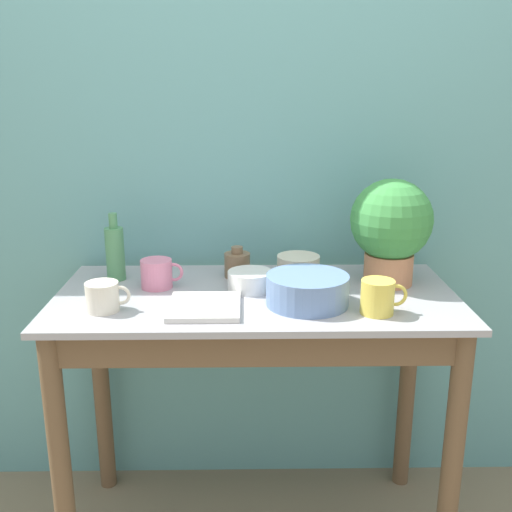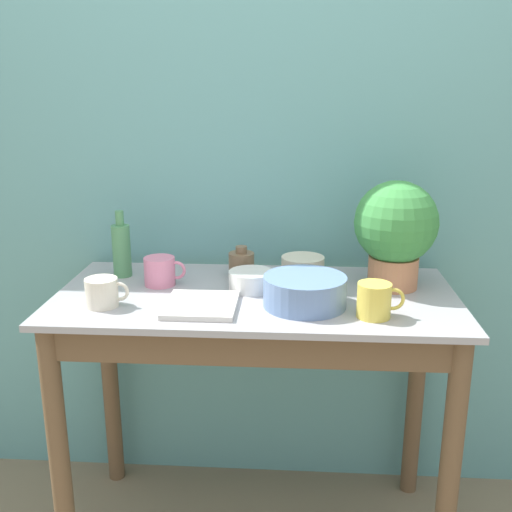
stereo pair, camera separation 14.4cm
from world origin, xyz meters
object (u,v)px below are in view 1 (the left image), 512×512
Objects in this scene: bowl_wash_large at (307,290)px; bottle_tall at (115,252)px; mug_pink at (157,274)px; bottle_short at (237,264)px; mug_yellow at (378,297)px; bowl_small_enamel_white at (250,280)px; tray_board at (205,307)px; bowl_small_cream at (298,266)px; potted_plant at (391,226)px; mug_cream at (103,297)px.

bottle_tall is (-0.61, 0.24, 0.05)m from bowl_wash_large.
bottle_short is at bearing 22.89° from mug_pink.
mug_yellow is at bearing -40.44° from bottle_short.
bowl_small_enamel_white reaches higher than tray_board.
bottle_tall reaches higher than bowl_small_cream.
bowl_small_cream is (-0.28, 0.08, -0.16)m from potted_plant.
bowl_small_cream is at bearing 90.71° from bowl_wash_large.
bottle_short is 0.79× the size of mug_yellow.
bowl_wash_large is 1.69× the size of bowl_small_enamel_white.
bowl_wash_large is at bearing -19.21° from mug_pink.
mug_cream is at bearing -178.77° from tray_board.
mug_yellow is (-0.09, -0.26, -0.14)m from potted_plant.
bowl_small_cream is at bearing 163.58° from potted_plant.
bottle_tall is at bearing 176.53° from potted_plant.
tray_board is (-0.29, -0.31, -0.03)m from bowl_small_cream.
bowl_wash_large is 1.68× the size of bowl_small_cream.
bottle_short reaches higher than mug_yellow.
bowl_small_cream reaches higher than tray_board.
potted_plant reaches higher than mug_yellow.
tray_board is at bearing -173.17° from bowl_wash_large.
mug_pink is at bearing -29.70° from bottle_tall.
bottle_short is 0.48× the size of tray_board.
tray_board is (-0.49, 0.04, -0.04)m from mug_yellow.
bowl_small_cream is (0.60, 0.03, -0.06)m from bottle_tall.
potted_plant is 1.52× the size of bottle_tall.
bowl_small_enamel_white is (-0.45, -0.06, -0.16)m from potted_plant.
bowl_small_cream is (0.21, 0.01, -0.01)m from bottle_short.
potted_plant reaches higher than mug_cream.
tray_board is (-0.13, -0.17, -0.02)m from bowl_small_enamel_white.
mug_pink is 0.30m from bowl_small_enamel_white.
mug_pink reaches higher than mug_cream.
potted_plant is 2.59× the size of mug_yellow.
bowl_small_cream is at bearing 2.18° from bottle_short.
mug_cream reaches higher than tray_board.
bowl_small_enamel_white is at bearing 22.81° from mug_cream.
mug_yellow reaches higher than tray_board.
bowl_wash_large reaches higher than bowl_small_enamel_white.
potted_plant is at bearing 2.35° from mug_pink.
potted_plant is at bearing 7.20° from bowl_small_enamel_white.
mug_yellow is 0.49m from tray_board.
bowl_wash_large is 2.32× the size of bottle_short.
bottle_short is at bearing 3.15° from bottle_tall.
tray_board is at bearing -133.58° from bowl_small_cream.
mug_yellow reaches higher than bowl_wash_large.
mug_cream is at bearing -85.42° from bottle_tall.
bowl_small_cream is 1.01× the size of bowl_small_enamel_white.
potted_plant reaches higher than bottle_short.
mug_pink is at bearing -177.65° from potted_plant.
bottle_short reaches higher than tray_board.
bottle_short reaches higher than bowl_small_enamel_white.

